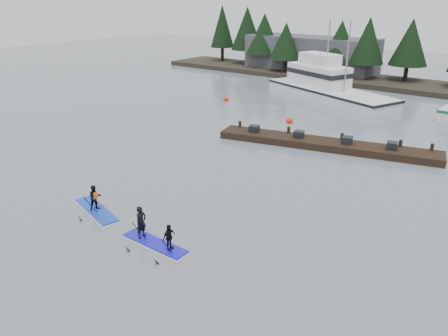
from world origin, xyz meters
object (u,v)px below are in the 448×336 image
Objects in this scene: floating_dock at (325,144)px; paddleboard_solo at (96,204)px; fishing_boat_large at (326,92)px; paddleboard_duo at (154,234)px.

paddleboard_solo reaches higher than floating_dock.
fishing_boat_large reaches higher than paddleboard_solo.
floating_dock is 4.67× the size of paddleboard_duo.
floating_dock is 4.30× the size of paddleboard_solo.
paddleboard_solo is at bearing -120.42° from floating_dock.
floating_dock is at bearing -43.67° from fishing_boat_large.
fishing_boat_large is at bearing 101.35° from floating_dock.
floating_dock is (7.04, -15.06, -0.40)m from fishing_boat_large.
floating_dock is at bearing 87.80° from paddleboard_solo.
paddleboard_solo is at bearing 174.26° from paddleboard_duo.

